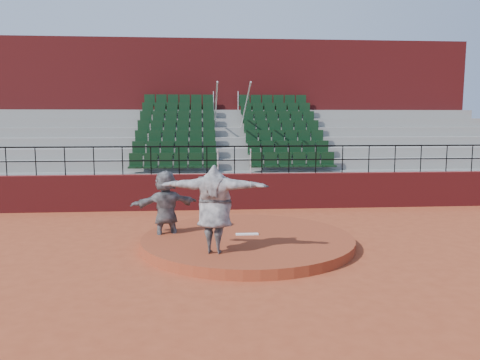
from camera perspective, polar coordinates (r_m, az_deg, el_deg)
The scene contains 9 objects.
ground at distance 12.35m, azimuth 0.93°, elevation -7.97°, with size 90.00×90.00×0.00m, color #9D4123.
pitchers_mound at distance 12.32m, azimuth 0.93°, elevation -7.41°, with size 5.50×5.50×0.25m, color brown.
pitching_rubber at distance 12.43m, azimuth 0.87°, elevation -6.61°, with size 0.60×0.15×0.03m, color white.
boundary_wall at distance 17.10m, azimuth -0.67°, elevation -1.40°, with size 24.00×0.30×1.30m, color maroon.
wall_railing at distance 16.94m, azimuth -0.67°, elevation 3.22°, with size 24.04×0.05×1.03m.
seating_deck at distance 20.61m, azimuth -1.36°, elevation 2.34°, with size 24.00×5.97×4.63m.
press_box_facade at distance 24.48m, azimuth -1.90°, elevation 8.10°, with size 24.00×3.00×7.10m, color maroon.
pitcher at distance 10.63m, azimuth -3.14°, elevation -3.56°, with size 2.48×0.68×2.02m, color black.
fielder at distance 12.59m, azimuth -9.05°, elevation -3.22°, with size 1.81×0.58×1.95m, color black.
Camera 1 is at (-1.14, -11.85, 3.30)m, focal length 35.00 mm.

